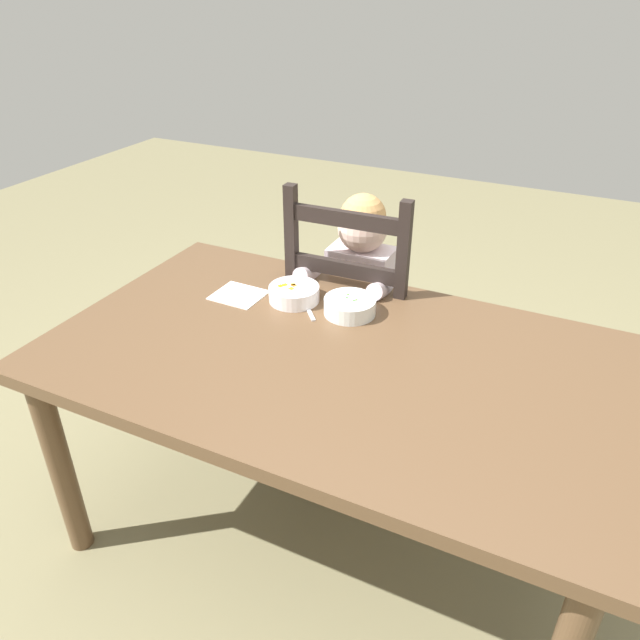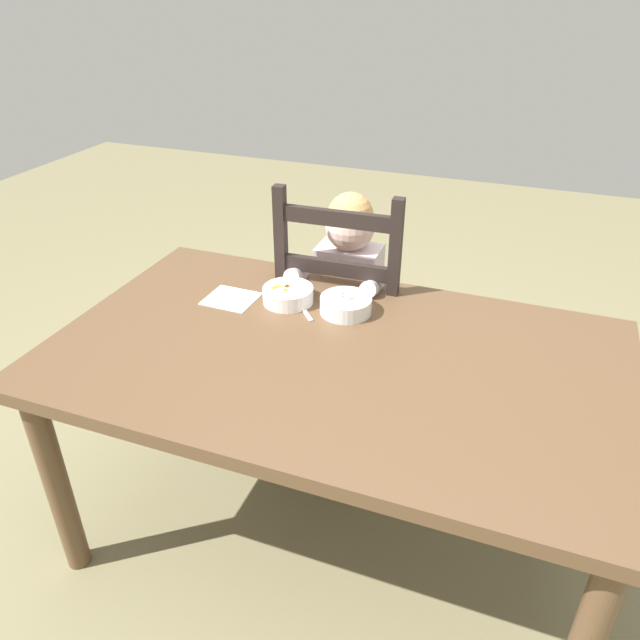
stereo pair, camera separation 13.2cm
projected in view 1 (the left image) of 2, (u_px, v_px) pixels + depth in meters
The scene contains 8 objects.
ground_plane at pixel (330, 531), 1.99m from camera, with size 8.00×8.00×0.00m, color #7B7451.
dining_table at pixel (332, 378), 1.67m from camera, with size 1.56×0.93×0.71m.
dining_chair at pixel (357, 326), 2.19m from camera, with size 0.43×0.43×1.03m.
child_figure at pixel (357, 287), 2.11m from camera, with size 0.32×0.31×0.97m.
bowl_of_peas at pixel (350, 306), 1.80m from camera, with size 0.16×0.16×0.05m.
bowl_of_carrots at pixel (294, 293), 1.87m from camera, with size 0.16×0.16×0.05m.
spoon at pixel (306, 305), 1.85m from camera, with size 0.10×0.12×0.01m.
paper_napkin at pixel (239, 295), 1.91m from camera, with size 0.15×0.14×0.00m, color white.
Camera 1 is at (0.56, -1.24, 1.62)m, focal length 33.73 mm.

